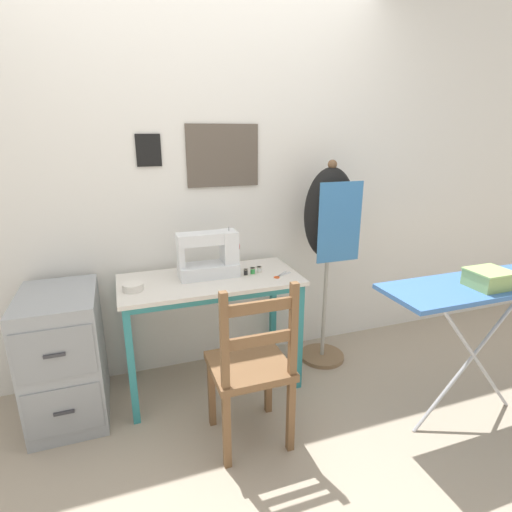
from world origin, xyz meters
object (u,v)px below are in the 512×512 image
at_px(wooden_chair, 251,368).
at_px(dress_form, 329,223).
at_px(thread_spool_near_machine, 246,272).
at_px(fabric_bowl, 133,287).
at_px(thread_spool_far_edge, 259,269).
at_px(scissors, 280,276).
at_px(filing_cabinet, 65,356).
at_px(thread_spool_mid_table, 253,271).
at_px(ironing_board, 485,290).
at_px(storage_box, 489,278).
at_px(sewing_machine, 211,256).

bearing_deg(wooden_chair, dress_form, 38.68).
distance_m(thread_spool_near_machine, wooden_chair, 0.65).
xyz_separation_m(thread_spool_near_machine, dress_form, (0.61, 0.06, 0.26)).
height_order(fabric_bowl, thread_spool_far_edge, fabric_bowl).
height_order(scissors, wooden_chair, wooden_chair).
distance_m(thread_spool_far_edge, filing_cabinet, 1.24).
bearing_deg(thread_spool_far_edge, thread_spool_mid_table, -154.00).
height_order(scissors, ironing_board, ironing_board).
bearing_deg(thread_spool_near_machine, storage_box, -39.81).
height_order(wooden_chair, dress_form, dress_form).
distance_m(wooden_chair, filing_cabinet, 1.09).
bearing_deg(thread_spool_mid_table, dress_form, 4.86).
xyz_separation_m(fabric_bowl, ironing_board, (1.75, -0.76, 0.04)).
height_order(dress_form, storage_box, dress_form).
bearing_deg(thread_spool_far_edge, ironing_board, -40.38).
xyz_separation_m(sewing_machine, thread_spool_far_edge, (0.30, -0.03, -0.12)).
distance_m(wooden_chair, dress_form, 1.13).
bearing_deg(scissors, wooden_chair, -126.70).
height_order(thread_spool_near_machine, filing_cabinet, thread_spool_near_machine).
bearing_deg(wooden_chair, fabric_bowl, 135.39).
xyz_separation_m(fabric_bowl, wooden_chair, (0.53, -0.52, -0.32)).
distance_m(ironing_board, storage_box, 0.12).
xyz_separation_m(thread_spool_far_edge, filing_cabinet, (-1.18, -0.03, -0.38)).
bearing_deg(sewing_machine, thread_spool_near_machine, -16.22).
height_order(wooden_chair, ironing_board, wooden_chair).
xyz_separation_m(thread_spool_near_machine, thread_spool_far_edge, (0.10, 0.03, -0.00)).
distance_m(thread_spool_near_machine, dress_form, 0.66).
height_order(scissors, thread_spool_mid_table, thread_spool_mid_table).
bearing_deg(thread_spool_far_edge, filing_cabinet, -178.76).
relative_size(wooden_chair, ironing_board, 0.81).
bearing_deg(thread_spool_far_edge, fabric_bowl, -175.30).
relative_size(fabric_bowl, scissors, 0.84).
relative_size(fabric_bowl, filing_cabinet, 0.15).
bearing_deg(filing_cabinet, ironing_board, -20.41).
height_order(thread_spool_mid_table, filing_cabinet, thread_spool_mid_table).
xyz_separation_m(scissors, thread_spool_near_machine, (-0.19, 0.09, 0.02)).
height_order(thread_spool_far_edge, storage_box, storage_box).
relative_size(thread_spool_far_edge, ironing_board, 0.03).
distance_m(thread_spool_near_machine, thread_spool_far_edge, 0.11).
bearing_deg(sewing_machine, storage_box, -36.61).
distance_m(thread_spool_near_machine, ironing_board, 1.34).
relative_size(thread_spool_mid_table, thread_spool_far_edge, 1.12).
distance_m(filing_cabinet, storage_box, 2.32).
height_order(sewing_machine, fabric_bowl, sewing_machine).
height_order(thread_spool_near_machine, thread_spool_far_edge, thread_spool_near_machine).
xyz_separation_m(sewing_machine, dress_form, (0.81, -0.00, 0.15)).
distance_m(thread_spool_far_edge, wooden_chair, 0.71).
relative_size(scissors, thread_spool_near_machine, 3.41).
relative_size(wooden_chair, storage_box, 4.69).
xyz_separation_m(sewing_machine, storage_box, (1.22, -0.91, 0.02)).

